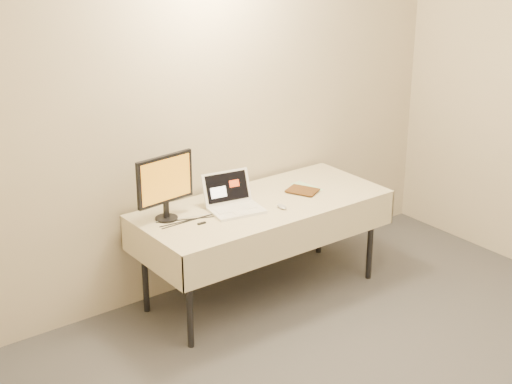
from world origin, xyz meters
TOP-DOWN VIEW (x-y plane):
  - back_wall at (0.00, 2.50)m, footprint 4.00×0.10m
  - table at (0.00, 2.05)m, footprint 1.86×0.81m
  - laptop at (-0.23, 2.09)m, footprint 0.41×0.39m
  - monitor at (-0.71, 2.20)m, footprint 0.44×0.17m
  - book at (0.29, 2.00)m, footprint 0.16×0.09m
  - alarm_clock at (0.01, 2.35)m, footprint 0.13×0.07m
  - clicker at (0.05, 1.88)m, footprint 0.06×0.11m
  - paper_form at (0.47, 2.10)m, footprint 0.13×0.27m
  - usb_dongle at (-0.56, 1.99)m, footprint 0.06×0.02m

SIDE VIEW (x-z plane):
  - table at x=0.00m, z-range 0.31..1.05m
  - paper_form at x=0.47m, z-range 0.74..0.74m
  - usb_dongle at x=-0.56m, z-range 0.74..0.75m
  - clicker at x=0.05m, z-range 0.74..0.76m
  - alarm_clock at x=0.01m, z-range 0.74..0.79m
  - laptop at x=-0.23m, z-range 0.68..0.92m
  - book at x=0.29m, z-range 0.74..0.96m
  - monitor at x=-0.71m, z-range 0.78..1.23m
  - back_wall at x=0.00m, z-range 0.00..2.70m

